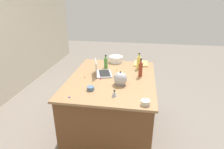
{
  "coord_description": "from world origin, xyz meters",
  "views": [
    {
      "loc": [
        -2.51,
        -0.4,
        2.01
      ],
      "look_at": [
        0.0,
        0.0,
        0.95
      ],
      "focal_mm": 30.96,
      "sensor_mm": 36.0,
      "label": 1
    }
  ],
  "objects": [
    {
      "name": "ramekin_medium",
      "position": [
        -0.42,
        0.2,
        0.92
      ],
      "size": [
        0.09,
        0.09,
        0.05
      ],
      "primitive_type": "cylinder",
      "color": "slate",
      "rests_on": "island_counter"
    },
    {
      "name": "mixing_bowl_large",
      "position": [
        0.69,
        0.04,
        0.96
      ],
      "size": [
        0.25,
        0.25,
        0.11
      ],
      "color": "white",
      "rests_on": "island_counter"
    },
    {
      "name": "candy_4",
      "position": [
        0.05,
        -0.03,
        0.91
      ],
      "size": [
        0.02,
        0.02,
        0.02
      ],
      "primitive_type": "sphere",
      "color": "#CC3399",
      "rests_on": "island_counter"
    },
    {
      "name": "bottle_oil",
      "position": [
        0.44,
        -0.36,
        1.0
      ],
      "size": [
        0.07,
        0.07,
        0.25
      ],
      "color": "#DBC64C",
      "rests_on": "island_counter"
    },
    {
      "name": "butter_stick_right",
      "position": [
        0.71,
        -0.37,
        0.94
      ],
      "size": [
        0.11,
        0.04,
        0.04
      ],
      "primitive_type": "cube",
      "rotation": [
        0.0,
        0.0,
        0.07
      ],
      "color": "#F4E58C",
      "rests_on": "cutting_board"
    },
    {
      "name": "ground_plane",
      "position": [
        0.0,
        0.0,
        0.0
      ],
      "size": [
        12.0,
        12.0,
        0.0
      ],
      "primitive_type": "plane",
      "color": "slate"
    },
    {
      "name": "candy_1",
      "position": [
        -0.07,
        0.39,
        0.91
      ],
      "size": [
        0.02,
        0.02,
        0.02
      ],
      "primitive_type": "sphere",
      "color": "orange",
      "rests_on": "island_counter"
    },
    {
      "name": "butter_stick_left",
      "position": [
        0.64,
        -0.42,
        0.94
      ],
      "size": [
        0.11,
        0.04,
        0.04
      ],
      "primitive_type": "cube",
      "rotation": [
        0.0,
        0.0,
        -0.07
      ],
      "color": "#F4E58C",
      "rests_on": "cutting_board"
    },
    {
      "name": "bottle_soy",
      "position": [
        0.12,
        -0.4,
        1.01
      ],
      "size": [
        0.06,
        0.06,
        0.27
      ],
      "color": "maroon",
      "rests_on": "island_counter"
    },
    {
      "name": "bottle_olive",
      "position": [
        0.37,
        0.16,
        0.99
      ],
      "size": [
        0.06,
        0.06,
        0.22
      ],
      "color": "#4C8C38",
      "rests_on": "island_counter"
    },
    {
      "name": "candy_2",
      "position": [
        -0.08,
        0.15,
        0.91
      ],
      "size": [
        0.02,
        0.02,
        0.02
      ],
      "primitive_type": "sphere",
      "color": "#CC3399",
      "rests_on": "island_counter"
    },
    {
      "name": "kitchen_timer",
      "position": [
        -0.53,
        -0.11,
        0.94
      ],
      "size": [
        0.07,
        0.07,
        0.08
      ],
      "color": "#B2B2B7",
      "rests_on": "island_counter"
    },
    {
      "name": "island_counter",
      "position": [
        0.0,
        0.0,
        0.45
      ],
      "size": [
        1.55,
        1.21,
        0.9
      ],
      "color": "brown",
      "rests_on": "ground"
    },
    {
      "name": "laptop",
      "position": [
        0.1,
        0.18,
        0.95
      ],
      "size": [
        0.36,
        0.31,
        0.22
      ],
      "color": "#B7B7BC",
      "rests_on": "island_counter"
    },
    {
      "name": "kettle",
      "position": [
        -0.2,
        -0.14,
        0.98
      ],
      "size": [
        0.21,
        0.18,
        0.2
      ],
      "color": "#ADADB2",
      "rests_on": "island_counter"
    },
    {
      "name": "candy_0",
      "position": [
        0.32,
        -0.02,
        0.91
      ],
      "size": [
        0.02,
        0.02,
        0.02
      ],
      "primitive_type": "sphere",
      "color": "yellow",
      "rests_on": "island_counter"
    },
    {
      "name": "cutting_board",
      "position": [
        0.67,
        -0.4,
        0.91
      ],
      "size": [
        0.29,
        0.23,
        0.02
      ],
      "primitive_type": "cube",
      "color": "tan",
      "rests_on": "island_counter"
    },
    {
      "name": "ramekin_small",
      "position": [
        -0.66,
        -0.47,
        0.93
      ],
      "size": [
        0.1,
        0.1,
        0.05
      ],
      "primitive_type": "cylinder",
      "color": "beige",
      "rests_on": "island_counter"
    },
    {
      "name": "candy_3",
      "position": [
        -0.65,
        0.4,
        0.91
      ],
      "size": [
        0.02,
        0.02,
        0.02
      ],
      "primitive_type": "sphere",
      "color": "blue",
      "rests_on": "island_counter"
    }
  ]
}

